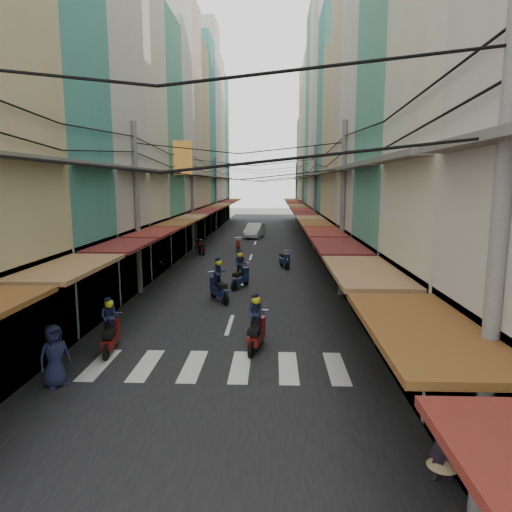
% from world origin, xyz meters
% --- Properties ---
extents(ground, '(160.00, 160.00, 0.00)m').
position_xyz_m(ground, '(0.00, 0.00, 0.00)').
color(ground, slate).
rests_on(ground, ground).
extents(road, '(10.00, 80.00, 0.02)m').
position_xyz_m(road, '(0.00, 20.00, 0.01)').
color(road, black).
rests_on(road, ground).
extents(sidewalk_left, '(3.00, 80.00, 0.06)m').
position_xyz_m(sidewalk_left, '(-6.50, 20.00, 0.03)').
color(sidewalk_left, slate).
rests_on(sidewalk_left, ground).
extents(sidewalk_right, '(3.00, 80.00, 0.06)m').
position_xyz_m(sidewalk_right, '(6.50, 20.00, 0.03)').
color(sidewalk_right, slate).
rests_on(sidewalk_right, ground).
extents(crosswalk, '(7.55, 2.40, 0.01)m').
position_xyz_m(crosswalk, '(-0.00, -6.00, 0.03)').
color(crosswalk, silver).
rests_on(crosswalk, ground).
extents(building_row_left, '(7.80, 67.67, 23.70)m').
position_xyz_m(building_row_left, '(-7.92, 16.56, 9.78)').
color(building_row_left, beige).
rests_on(building_row_left, ground).
extents(building_row_right, '(7.80, 68.98, 22.59)m').
position_xyz_m(building_row_right, '(7.92, 16.45, 9.41)').
color(building_row_right, teal).
rests_on(building_row_right, ground).
extents(utility_poles, '(10.20, 66.13, 8.20)m').
position_xyz_m(utility_poles, '(0.00, 15.01, 6.59)').
color(utility_poles, slate).
rests_on(utility_poles, ground).
extents(white_car, '(5.19, 2.69, 1.75)m').
position_xyz_m(white_car, '(-0.24, 26.19, 0.00)').
color(white_car, silver).
rests_on(white_car, ground).
extents(bicycle, '(1.64, 0.78, 1.09)m').
position_xyz_m(bicycle, '(7.30, 1.29, 0.00)').
color(bicycle, black).
rests_on(bicycle, ground).
extents(moving_scooters, '(6.48, 24.20, 2.02)m').
position_xyz_m(moving_scooters, '(-0.66, 2.80, 0.56)').
color(moving_scooters, black).
rests_on(moving_scooters, ground).
extents(parked_scooters, '(12.88, 13.24, 0.98)m').
position_xyz_m(parked_scooters, '(4.72, -3.49, 0.47)').
color(parked_scooters, black).
rests_on(parked_scooters, ground).
extents(pedestrians, '(11.86, 19.24, 2.16)m').
position_xyz_m(pedestrians, '(-4.03, 0.47, 1.02)').
color(pedestrians, '#251D27').
rests_on(pedestrians, ground).
extents(market_umbrella, '(2.10, 2.10, 2.22)m').
position_xyz_m(market_umbrella, '(7.05, -4.29, 1.95)').
color(market_umbrella, '#B2B2B7').
rests_on(market_umbrella, ground).
extents(traffic_sign, '(0.10, 0.70, 3.20)m').
position_xyz_m(traffic_sign, '(5.89, -1.35, 2.36)').
color(traffic_sign, slate).
rests_on(traffic_sign, ground).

